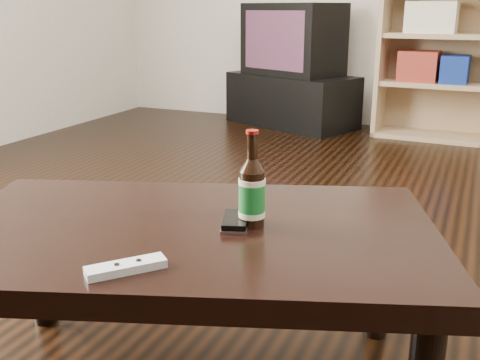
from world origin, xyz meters
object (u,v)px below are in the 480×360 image
at_px(bookshelf, 438,31).
at_px(remote, 126,267).
at_px(tv_stand, 292,100).
at_px(phone, 235,221).
at_px(beer_bottle, 252,193).
at_px(tv, 293,39).
at_px(coffee_table, 191,248).

distance_m(bookshelf, remote, 3.50).
distance_m(tv_stand, remote, 3.60).
bearing_deg(phone, bookshelf, 68.25).
bearing_deg(beer_bottle, phone, -156.60).
xyz_separation_m(tv, bookshelf, (1.07, -0.01, 0.08)).
height_order(tv, bookshelf, bookshelf).
relative_size(tv, coffee_table, 0.65).
relative_size(tv_stand, phone, 7.86).
relative_size(tv_stand, beer_bottle, 4.46).
bearing_deg(phone, remote, -126.64).
xyz_separation_m(tv_stand, coffee_table, (0.81, -3.24, 0.17)).
xyz_separation_m(beer_bottle, remote, (-0.13, -0.32, -0.07)).
relative_size(tv, phone, 6.54).
distance_m(tv_stand, beer_bottle, 3.33).
relative_size(bookshelf, beer_bottle, 6.41).
bearing_deg(remote, bookshelf, 126.45).
bearing_deg(tv_stand, tv, -90.00).
xyz_separation_m(tv_stand, tv, (-0.00, -0.00, 0.48)).
bearing_deg(bookshelf, remote, -91.56).
bearing_deg(phone, tv_stand, 87.09).
height_order(tv_stand, coffee_table, coffee_table).
bearing_deg(bookshelf, tv_stand, -178.10).
height_order(bookshelf, phone, bookshelf).
xyz_separation_m(bookshelf, remote, (-0.26, -3.48, -0.32)).
height_order(tv, beer_bottle, tv).
relative_size(coffee_table, remote, 8.94).
bearing_deg(coffee_table, tv, 104.11).
relative_size(bookshelf, phone, 11.28).
xyz_separation_m(phone, remote, (-0.10, -0.30, -0.00)).
bearing_deg(beer_bottle, remote, -112.62).
distance_m(tv_stand, coffee_table, 3.34).
relative_size(tv, bookshelf, 0.58).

